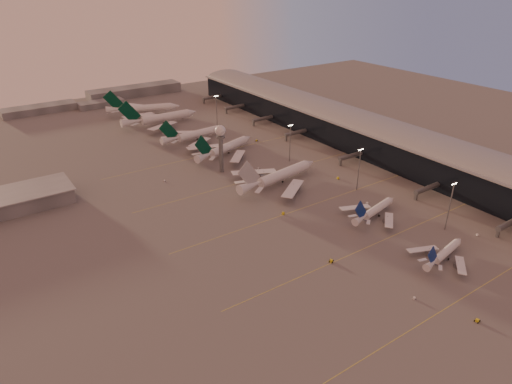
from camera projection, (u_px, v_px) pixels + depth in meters
ground at (359, 270)px, 188.54m from camera, size 700.00×700.00×0.00m
taxiway_markings at (322, 200)px, 245.26m from camera, size 180.00×185.25×0.02m
terminal at (355, 130)px, 320.20m from camera, size 57.00×362.00×23.04m
radar_tower at (221, 139)px, 270.82m from camera, size 6.40×6.40×31.10m
mast_a at (450, 204)px, 211.89m from camera, size 3.60×0.56×25.00m
mast_b at (359, 167)px, 251.15m from camera, size 3.60×0.56×25.00m
mast_c at (290, 141)px, 289.39m from camera, size 3.60×0.56×25.00m
mast_d at (217, 109)px, 355.09m from camera, size 3.60×0.56×25.00m
distant_horizon at (109, 97)px, 429.20m from camera, size 165.00×37.50×9.00m
narrowbody_near at (444, 255)px, 194.03m from camera, size 33.01×26.12×12.99m
narrowbody_mid at (375, 211)px, 227.74m from camera, size 37.44×29.58×14.80m
widebody_white at (279, 178)px, 262.37m from camera, size 60.94×48.47×21.54m
greentail_a at (225, 150)px, 303.58m from camera, size 53.65×42.60×20.28m
greentail_b at (195, 136)px, 328.92m from camera, size 54.13×43.55×19.66m
greentail_c at (161, 120)px, 362.44m from camera, size 64.59×52.18×23.47m
greentail_d at (144, 110)px, 387.83m from camera, size 59.67×47.39×22.54m
gsv_truck_a at (415, 297)px, 171.65m from camera, size 4.95×2.34×1.92m
gsv_tug_near at (477, 321)px, 160.58m from camera, size 2.58×3.87×1.04m
gsv_catering_a at (478, 232)px, 212.02m from camera, size 4.77×2.97×3.63m
gsv_tug_mid at (331, 261)px, 193.32m from camera, size 4.20×4.60×1.13m
gsv_truck_b at (368, 202)px, 240.76m from camera, size 6.09×3.05×2.35m
gsv_truck_c at (284, 212)px, 231.12m from camera, size 6.38×4.59×2.44m
gsv_catering_b at (339, 175)px, 269.24m from camera, size 6.14×4.49×4.61m
gsv_tug_far at (258, 169)px, 282.34m from camera, size 4.47×4.10×1.10m
gsv_truck_d at (164, 180)px, 266.66m from camera, size 3.27×4.97×1.89m
gsv_tug_hangar at (257, 141)px, 329.05m from camera, size 4.17×3.77×1.02m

